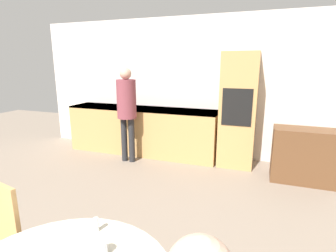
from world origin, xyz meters
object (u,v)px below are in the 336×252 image
at_px(sideboard, 305,156).
at_px(person_standing, 127,105).
at_px(oven_unit, 238,110).
at_px(cup, 101,248).

xyz_separation_m(sideboard, person_standing, (-2.90, -0.14, 0.64)).
height_order(oven_unit, sideboard, oven_unit).
xyz_separation_m(oven_unit, sideboard, (1.04, -0.38, -0.56)).
height_order(person_standing, cup, person_standing).
distance_m(oven_unit, person_standing, 1.93).
distance_m(oven_unit, cup, 3.59).
bearing_deg(person_standing, oven_unit, 15.49).
distance_m(sideboard, person_standing, 2.98).
distance_m(sideboard, cup, 3.50).
bearing_deg(oven_unit, sideboard, -20.04).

